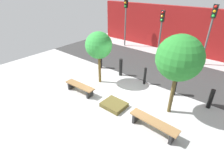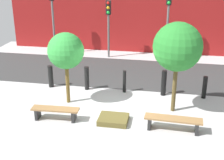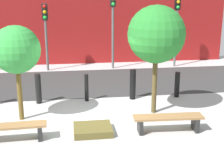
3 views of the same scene
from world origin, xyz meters
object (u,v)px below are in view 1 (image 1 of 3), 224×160
Objects in this scene: bollard_center at (145,76)px; bench_left at (80,87)px; bollard_left at (121,67)px; bollard_right at (175,85)px; bollard_far_right at (211,99)px; tree_behind_right_bench at (179,58)px; bench_right at (153,124)px; tree_behind_left_bench at (99,46)px; traffic_light_mid_west at (161,25)px; planter_bed at (114,105)px; traffic_light_mid_east at (211,25)px; bollard_far_left at (100,61)px; traffic_light_west at (126,14)px.

bench_left is at bearing -125.71° from bollard_center.
bollard_left is 0.96× the size of bollard_right.
bollard_left is 5.01m from bollard_far_right.
tree_behind_right_bench is at bearing -132.00° from bollard_far_right.
bollard_right is at bearing 0.00° from bollard_center.
tree_behind_left_bench is (-4.15, 1.48, 1.80)m from bench_right.
bollard_right is 0.34× the size of traffic_light_mid_west.
tree_behind_left_bench is at bearing -93.94° from traffic_light_mid_west.
bollard_right is (1.67, 2.69, 0.45)m from planter_bed.
bench_left reaches higher than planter_bed.
bench_right is at bearing -86.81° from traffic_light_mid_east.
bollard_far_right is 0.29× the size of traffic_light_mid_west.
traffic_light_mid_east is (3.31, 4.88, 2.13)m from bollard_left.
tree_behind_right_bench is at bearing -14.54° from bollard_far_left.
planter_bed is at bearing -102.24° from traffic_light_mid_east.
tree_behind_left_bench reaches higher than bollard_far_left.
tree_behind_right_bench is 5.94m from bollard_far_left.
bollard_right reaches higher than bollard_center.
bollard_far_right is (5.01, 0.00, -0.06)m from bollard_left.
traffic_light_west reaches higher than bench_right.
tree_behind_right_bench is at bearing -86.06° from traffic_light_mid_east.
planter_bed is 0.36× the size of tree_behind_left_bench.
traffic_light_west reaches higher than bench_left.
tree_behind_left_bench is at bearing -65.61° from traffic_light_west.
bollard_far_right is (6.68, 0.00, -0.03)m from bollard_far_left.
tree_behind_left_bench reaches higher than bench_left.
bollard_left is (0.41, 1.40, -1.61)m from tree_behind_left_bench.
bench_right is 6.14m from bollard_far_left.
traffic_light_mid_east reaches higher than bollard_far_left.
bollard_right is (-0.41, 1.40, -1.96)m from tree_behind_right_bench.
bollard_left is 0.27× the size of traffic_light_west.
traffic_light_mid_west reaches higher than bollard_far_left.
bollard_right is at bearing 35.02° from bench_left.
bollard_far_left is at bearing 180.00° from bollard_right.
traffic_light_mid_west reaches higher than bollard_left.
bench_right is at bearing -64.43° from traffic_light_mid_west.
tree_behind_right_bench is (0.00, 1.48, 2.17)m from bench_right.
bollard_center is at bearing 90.00° from planter_bed.
bollard_far_left is at bearing 180.00° from bollard_center.
bench_right is 1.98× the size of bollard_center.
bollard_right is 0.28× the size of traffic_light_mid_east.
traffic_light_mid_west reaches higher than bench_right.
bench_right reaches higher than planter_bed.
traffic_light_mid_east is at bearing 0.02° from traffic_light_mid_west.
tree_behind_left_bench reaches higher than bollard_center.
traffic_light_mid_east is (-0.43, 6.28, 0.15)m from tree_behind_right_bench.
bench_left is 0.53× the size of traffic_light_mid_west.
traffic_light_mid_east is at bearing 95.81° from bench_right.
tree_behind_right_bench is (2.07, 1.28, 2.41)m from planter_bed.
bollard_center is (1.67, 0.00, -0.04)m from bollard_left.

